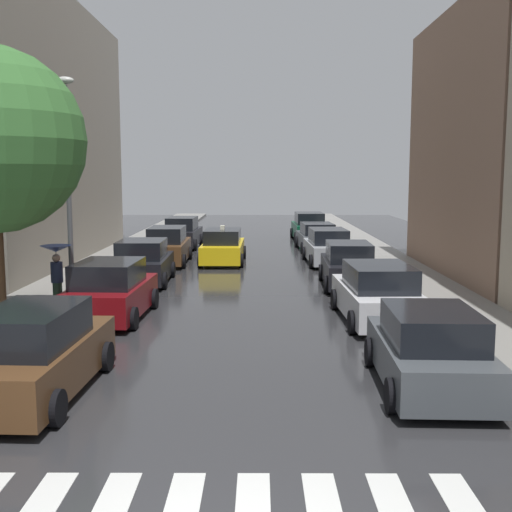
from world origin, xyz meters
name	(u,v)px	position (x,y,z in m)	size (l,w,h in m)	color
ground_plane	(248,263)	(0.00, 24.00, -0.02)	(28.00, 72.00, 0.04)	#2D2D2F
sidewalk_left	(113,261)	(-6.50, 24.00, 0.07)	(3.00, 72.00, 0.15)	gray
sidewalk_right	(384,261)	(6.50, 24.00, 0.07)	(3.00, 72.00, 0.15)	gray
building_left_mid	(15,133)	(-11.00, 24.31, 6.13)	(6.00, 18.30, 12.26)	#9E9384
parked_car_left_nearest	(35,354)	(-3.72, 5.62, 0.81)	(2.15, 4.66, 1.74)	brown
parked_car_left_second	(110,292)	(-3.82, 12.14, 0.80)	(2.28, 4.31, 1.72)	maroon
parked_car_left_third	(143,263)	(-3.98, 18.24, 0.79)	(2.23, 4.22, 1.70)	black
parked_car_left_fourth	(168,247)	(-3.80, 23.65, 0.82)	(2.03, 4.61, 1.76)	brown
parked_car_left_fifth	(183,233)	(-3.89, 30.36, 0.82)	(2.09, 4.60, 1.77)	black
parked_car_right_nearest	(429,351)	(3.87, 6.06, 0.76)	(2.20, 4.30, 1.62)	#474C51
parked_car_right_second	(378,294)	(3.93, 11.87, 0.78)	(2.27, 4.76, 1.67)	silver
parked_car_right_third	(348,266)	(3.86, 17.49, 0.79)	(2.09, 4.33, 1.69)	black
parked_car_right_fourth	(328,247)	(3.75, 23.64, 0.79)	(2.17, 4.69, 1.68)	#B2B7BF
parked_car_right_fifth	(317,237)	(3.72, 28.98, 0.73)	(2.25, 4.65, 1.54)	#474C51
parked_car_right_sixth	(309,227)	(3.72, 34.59, 0.83)	(2.23, 4.73, 1.78)	#0C4C2D
taxi_midroad	(223,247)	(-1.20, 23.98, 0.77)	(2.12, 4.71, 1.81)	yellow
pedestrian_near_tree	(56,264)	(-5.64, 12.99, 1.51)	(0.93, 0.93, 1.92)	#38513D
lamp_post_left	(68,174)	(-5.55, 14.21, 4.22)	(0.60, 0.28, 7.08)	#595B60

